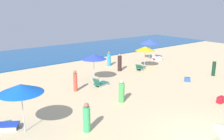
% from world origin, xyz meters
% --- Properties ---
extents(ocean, '(60.00, 11.40, 0.12)m').
position_xyz_m(ocean, '(0.00, 24.30, 0.06)').
color(ocean, '#19518F').
rests_on(ocean, ground_plane).
extents(umbrella_1, '(2.12, 2.12, 2.34)m').
position_xyz_m(umbrella_1, '(1.20, 11.08, 2.12)').
color(umbrella_1, silver).
rests_on(umbrella_1, ground_plane).
extents(lounge_chair_1_0, '(1.41, 0.92, 0.76)m').
position_xyz_m(lounge_chair_1_0, '(0.81, 9.64, 0.26)').
color(lounge_chair_1_0, silver).
rests_on(lounge_chair_1_0, ground_plane).
extents(umbrella_2, '(2.23, 2.23, 2.45)m').
position_xyz_m(umbrella_2, '(10.93, 13.99, 2.18)').
color(umbrella_2, silver).
rests_on(umbrella_2, ground_plane).
extents(lounge_chair_2_0, '(1.33, 0.77, 0.72)m').
position_xyz_m(lounge_chair_2_0, '(11.66, 13.45, 0.28)').
color(lounge_chair_2_0, silver).
rests_on(lounge_chair_2_0, ground_plane).
extents(umbrella_3, '(2.21, 2.21, 2.55)m').
position_xyz_m(umbrella_3, '(-6.38, 6.17, 2.32)').
color(umbrella_3, silver).
rests_on(umbrella_3, ground_plane).
extents(lounge_chair_3_0, '(1.54, 1.29, 0.76)m').
position_xyz_m(lounge_chair_3_0, '(-7.16, 7.09, 0.27)').
color(lounge_chair_3_0, silver).
rests_on(lounge_chair_3_0, ground_plane).
extents(umbrella_4, '(1.96, 1.96, 2.23)m').
position_xyz_m(umbrella_4, '(7.80, 11.63, 2.01)').
color(umbrella_4, silver).
rests_on(umbrella_4, ground_plane).
extents(lounge_chair_4_0, '(1.51, 1.17, 0.71)m').
position_xyz_m(lounge_chair_4_0, '(6.83, 11.28, 0.27)').
color(lounge_chair_4_0, silver).
rests_on(lounge_chair_4_0, ground_plane).
extents(beachgoer_0, '(0.44, 0.44, 1.51)m').
position_xyz_m(beachgoer_0, '(10.70, 5.75, 0.71)').
color(beachgoer_0, '#123621').
rests_on(beachgoer_0, ground_plane).
extents(beachgoer_1, '(0.53, 0.53, 1.51)m').
position_xyz_m(beachgoer_1, '(0.07, 6.15, 0.69)').
color(beachgoer_1, '#48B854').
rests_on(beachgoer_1, ground_plane).
extents(beachgoer_2, '(0.51, 0.51, 1.53)m').
position_xyz_m(beachgoer_2, '(5.50, 14.63, 0.70)').
color(beachgoer_2, '#2C94D9').
rests_on(beachgoer_2, ground_plane).
extents(beachgoer_3, '(0.55, 0.55, 1.69)m').
position_xyz_m(beachgoer_3, '(5.05, 12.33, 0.78)').
color(beachgoer_3, '#332020').
rests_on(beachgoer_3, ground_plane).
extents(beachgoer_4, '(0.40, 0.40, 1.61)m').
position_xyz_m(beachgoer_4, '(-1.28, 9.89, 0.77)').
color(beachgoer_4, '#E94A39').
rests_on(beachgoer_4, ground_plane).
extents(beachgoer_5, '(0.50, 0.50, 1.57)m').
position_xyz_m(beachgoer_5, '(-3.86, 4.23, 0.73)').
color(beachgoer_5, '#3DB667').
rests_on(beachgoer_5, ground_plane).
extents(cooler_box_0, '(0.60, 0.36, 0.41)m').
position_xyz_m(cooler_box_0, '(5.15, 1.98, 0.21)').
color(cooler_box_0, red).
rests_on(cooler_box_0, ground_plane).
extents(cooler_box_1, '(0.58, 0.59, 0.35)m').
position_xyz_m(cooler_box_1, '(7.34, 6.15, 0.18)').
color(cooler_box_1, '#2D5AAA').
rests_on(cooler_box_1, ground_plane).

